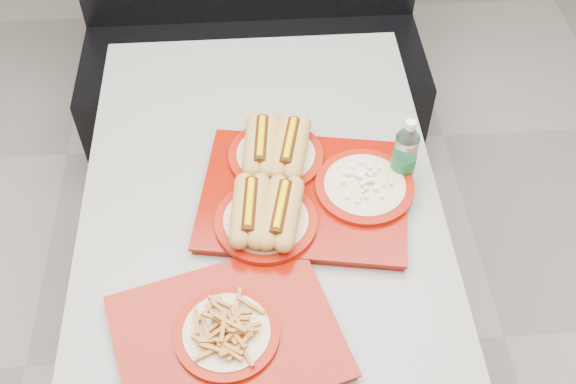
{
  "coord_description": "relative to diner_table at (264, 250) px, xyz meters",
  "views": [
    {
      "loc": [
        -0.01,
        -1.04,
        2.06
      ],
      "look_at": [
        0.06,
        -0.01,
        0.83
      ],
      "focal_mm": 42.0,
      "sensor_mm": 36.0,
      "label": 1
    }
  ],
  "objects": [
    {
      "name": "booth_bench",
      "position": [
        0.0,
        1.09,
        -0.18
      ],
      "size": [
        1.3,
        0.57,
        1.35
      ],
      "color": "black",
      "rests_on": "ground"
    },
    {
      "name": "tray_far",
      "position": [
        -0.09,
        -0.35,
        0.19
      ],
      "size": [
        0.54,
        0.48,
        0.09
      ],
      "rotation": [
        0.0,
        0.0,
        0.28
      ],
      "color": "#7B0D03",
      "rests_on": "diner_table"
    },
    {
      "name": "tray_near",
      "position": [
        0.09,
        0.04,
        0.21
      ],
      "size": [
        0.57,
        0.48,
        0.11
      ],
      "rotation": [
        0.0,
        0.0,
        -0.17
      ],
      "color": "#7B0D03",
      "rests_on": "diner_table"
    },
    {
      "name": "water_bottle",
      "position": [
        0.36,
        0.09,
        0.25
      ],
      "size": [
        0.06,
        0.06,
        0.2
      ],
      "rotation": [
        0.0,
        0.0,
        0.07
      ],
      "color": "silver",
      "rests_on": "diner_table"
    },
    {
      "name": "diner_table",
      "position": [
        0.0,
        0.0,
        0.0
      ],
      "size": [
        0.92,
        1.42,
        0.75
      ],
      "color": "black",
      "rests_on": "ground"
    },
    {
      "name": "ground",
      "position": [
        0.0,
        0.0,
        -0.58
      ],
      "size": [
        6.0,
        6.0,
        0.0
      ],
      "primitive_type": "plane",
      "color": "#9D968C",
      "rests_on": "ground"
    }
  ]
}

